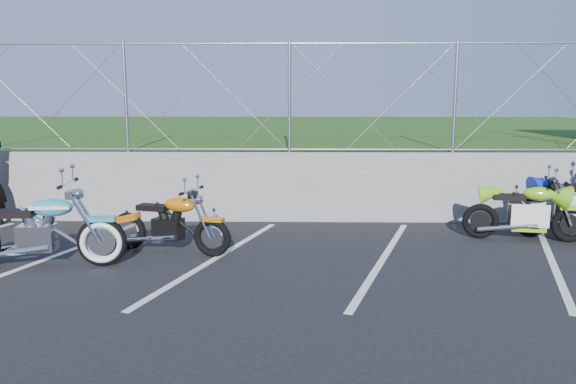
{
  "coord_description": "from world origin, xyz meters",
  "views": [
    {
      "loc": [
        1.17,
        -6.84,
        2.28
      ],
      "look_at": [
        1.02,
        1.3,
        0.92
      ],
      "focal_mm": 35.0,
      "sensor_mm": 36.0,
      "label": 1
    }
  ],
  "objects": [
    {
      "name": "naked_orange",
      "position": [
        -0.72,
        1.23,
        0.42
      ],
      "size": [
        1.91,
        0.75,
        0.98
      ],
      "rotation": [
        0.0,
        0.0,
        -0.28
      ],
      "color": "black",
      "rests_on": "ground"
    },
    {
      "name": "chain_link_fence",
      "position": [
        0.0,
        3.5,
        2.3
      ],
      "size": [
        28.0,
        0.03,
        2.0
      ],
      "color": "gray",
      "rests_on": "retaining_wall"
    },
    {
      "name": "cruiser_turquoise",
      "position": [
        -2.32,
        0.48,
        0.47
      ],
      "size": [
        2.36,
        0.74,
        1.17
      ],
      "rotation": [
        0.0,
        0.0,
        0.09
      ],
      "color": "black",
      "rests_on": "ground"
    },
    {
      "name": "retaining_wall",
      "position": [
        0.0,
        3.5,
        0.65
      ],
      "size": [
        30.0,
        0.22,
        1.3
      ],
      "primitive_type": "cube",
      "color": "slate",
      "rests_on": "ground"
    },
    {
      "name": "grass_field",
      "position": [
        0.0,
        13.5,
        0.65
      ],
      "size": [
        30.0,
        20.0,
        1.3
      ],
      "primitive_type": "cube",
      "color": "#214612",
      "rests_on": "ground"
    },
    {
      "name": "parking_lines",
      "position": [
        1.2,
        1.0,
        0.0
      ],
      "size": [
        18.29,
        4.31,
        0.01
      ],
      "color": "silver",
      "rests_on": "ground"
    },
    {
      "name": "ground",
      "position": [
        0.0,
        0.0,
        0.0
      ],
      "size": [
        90.0,
        90.0,
        0.0
      ],
      "primitive_type": "plane",
      "color": "black",
      "rests_on": "ground"
    },
    {
      "name": "sportbike_green",
      "position": [
        4.86,
        2.09,
        0.44
      ],
      "size": [
        1.94,
        0.69,
        1.01
      ],
      "rotation": [
        0.0,
        0.0,
        -0.17
      ],
      "color": "black",
      "rests_on": "ground"
    }
  ]
}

